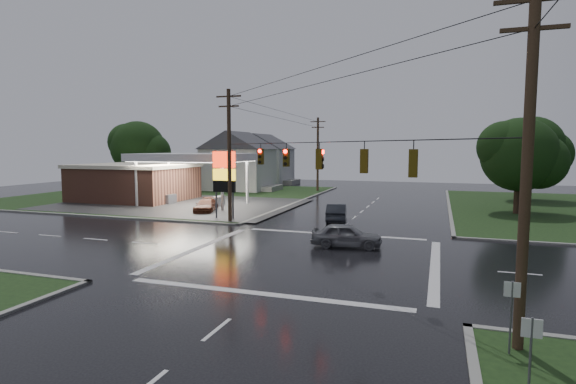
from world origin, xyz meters
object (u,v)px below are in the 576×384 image
(utility_pole_se, at_px, (527,164))
(tree_ne_far, at_px, (532,148))
(car_north, at_px, (337,212))
(utility_pole_n, at_px, (318,153))
(house_far, at_px, (263,158))
(tree_ne_near, at_px, (521,155))
(car_pump, at_px, (206,205))
(utility_pole_nw, at_px, (229,154))
(car_crossing, at_px, (346,235))
(pylon_sign, at_px, (224,173))
(tree_nw_behind, at_px, (139,148))
(gas_station, at_px, (143,179))
(house_near, at_px, (239,160))

(utility_pole_se, distance_m, tree_ne_far, 44.16)
(utility_pole_se, xyz_separation_m, car_north, (-10.58, 22.15, -4.97))
(utility_pole_n, xyz_separation_m, house_far, (-12.45, 10.00, -1.06))
(utility_pole_n, distance_m, tree_ne_near, 28.55)
(house_far, height_order, car_pump, house_far)
(utility_pole_nw, height_order, car_crossing, utility_pole_nw)
(utility_pole_n, bearing_deg, pylon_sign, -92.08)
(house_far, distance_m, tree_nw_behind, 21.65)
(gas_station, xyz_separation_m, car_pump, (11.35, -5.61, -1.92))
(house_far, xyz_separation_m, car_north, (20.87, -35.35, -3.65))
(pylon_sign, xyz_separation_m, car_north, (9.42, 2.15, -3.26))
(house_near, bearing_deg, car_north, -49.60)
(tree_ne_far, relative_size, car_crossing, 2.22)
(house_near, relative_size, tree_ne_far, 1.13)
(utility_pole_se, height_order, tree_ne_far, utility_pole_se)
(tree_ne_far, bearing_deg, gas_station, -161.54)
(tree_ne_far, bearing_deg, car_north, -130.50)
(pylon_sign, xyz_separation_m, utility_pole_n, (1.00, 27.50, 1.46))
(gas_station, distance_m, house_far, 28.61)
(pylon_sign, bearing_deg, house_near, 112.28)
(utility_pole_nw, distance_m, utility_pole_se, 26.87)
(house_near, relative_size, car_north, 2.42)
(pylon_sign, xyz_separation_m, house_near, (-10.45, 25.50, 0.39))
(car_crossing, bearing_deg, house_near, 26.96)
(utility_pole_nw, relative_size, tree_nw_behind, 1.10)
(utility_pole_nw, relative_size, tree_ne_near, 1.22)
(pylon_sign, xyz_separation_m, house_far, (-11.45, 37.50, 0.39))
(utility_pole_nw, distance_m, tree_ne_far, 36.20)
(tree_nw_behind, height_order, car_crossing, tree_nw_behind)
(gas_station, height_order, house_far, house_far)
(utility_pole_n, bearing_deg, tree_ne_far, -8.55)
(utility_pole_se, height_order, house_far, utility_pole_se)
(pylon_sign, relative_size, car_crossing, 1.36)
(utility_pole_nw, bearing_deg, house_near, 113.37)
(utility_pole_se, xyz_separation_m, car_pump, (-23.82, 23.59, -5.09))
(car_pump, bearing_deg, tree_nw_behind, 124.57)
(utility_pole_se, height_order, utility_pole_n, utility_pole_se)
(house_far, bearing_deg, house_near, -85.24)
(utility_pole_se, bearing_deg, pylon_sign, 135.00)
(gas_station, bearing_deg, pylon_sign, -31.22)
(pylon_sign, height_order, tree_ne_far, tree_ne_far)
(car_north, height_order, car_crossing, car_north)
(utility_pole_nw, height_order, house_far, utility_pole_nw)
(pylon_sign, height_order, tree_nw_behind, tree_nw_behind)
(gas_station, xyz_separation_m, house_far, (3.73, 28.30, 1.86))
(car_crossing, distance_m, car_pump, 19.38)
(car_crossing, height_order, car_pump, car_crossing)
(house_far, relative_size, tree_ne_far, 1.13)
(house_far, bearing_deg, car_pump, -77.33)
(utility_pole_se, distance_m, car_north, 25.04)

